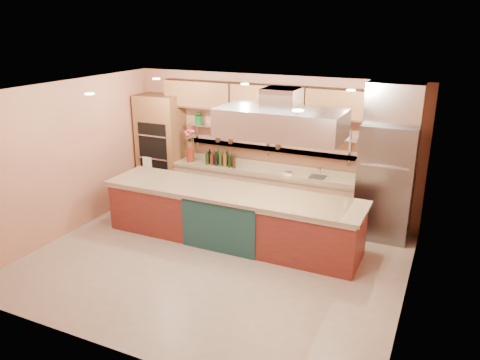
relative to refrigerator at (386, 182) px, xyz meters
The scene contains 21 objects.
floor 3.35m from the refrigerator, 137.68° to the right, with size 6.00×5.00×0.02m, color gray.
ceiling 3.63m from the refrigerator, 137.68° to the right, with size 6.00×5.00×0.02m, color black.
wall_back 2.40m from the refrigerator, behind, with size 6.00×0.04×2.80m, color #AD6E51.
wall_front 5.21m from the refrigerator, 116.86° to the right, with size 6.00×0.04×2.80m, color #AD6E51.
wall_left 5.77m from the refrigerator, 158.20° to the right, with size 0.04×5.00×2.80m, color #AD6E51.
wall_right 2.26m from the refrigerator, 73.10° to the right, with size 0.04×5.00×2.80m, color #AD6E51.
oven_stack 4.80m from the refrigerator, behind, with size 0.95×0.64×2.30m, color brown.
refrigerator is the anchor object (origin of this frame).
back_counter 2.47m from the refrigerator, behind, with size 3.84×0.64×0.93m, color tan.
wall_shelf_lower 2.43m from the refrigerator, behind, with size 3.60×0.26×0.03m, color silver.
wall_shelf_upper 2.50m from the refrigerator, behind, with size 3.60×0.26×0.03m, color silver.
upper_cabinets 2.69m from the refrigerator, behind, with size 4.60×0.36×0.55m, color brown.
range_hood 2.37m from the refrigerator, 138.51° to the right, with size 2.00×1.00×0.45m, color silver.
ceiling_downlights 3.50m from the refrigerator, 140.46° to the right, with size 4.00×2.80×0.02m, color #FFE5A5.
island 2.84m from the refrigerator, 150.89° to the right, with size 4.61×1.00×0.96m, color maroon.
flower_vase 4.05m from the refrigerator, behind, with size 0.16×0.16×0.29m, color maroon.
oil_bottle_cluster 3.30m from the refrigerator, behind, with size 0.74×0.21×0.24m, color black.
kitchen_scale 1.84m from the refrigerator, behind, with size 0.15×0.11×0.09m, color silver.
bar_faucet 1.23m from the refrigerator, behind, with size 0.03×0.03×0.22m, color silver.
copper_kettle 3.24m from the refrigerator, behind, with size 0.20×0.20×0.16m, color #BB512B.
green_canister 2.83m from the refrigerator, behind, with size 0.16×0.16×0.19m, color #0F4A1A.
Camera 1 is at (3.31, -6.13, 3.78)m, focal length 35.00 mm.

